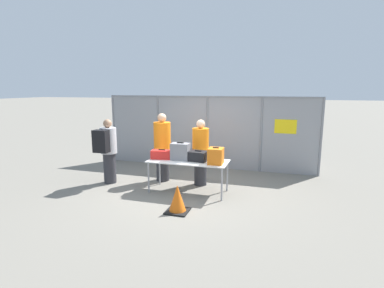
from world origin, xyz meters
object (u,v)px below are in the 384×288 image
suitcase_grey (180,152)px  security_worker_far (162,146)px  suitcase_black (198,156)px  inspection_table (188,163)px  suitcase_orange (216,156)px  traffic_cone (177,199)px  utility_trailer (251,150)px  suitcase_red (162,154)px  traveler_hooded (107,149)px  security_worker_near (200,152)px

suitcase_grey → security_worker_far: (-0.73, 0.65, -0.04)m
suitcase_black → suitcase_grey: bearing=-177.7°
inspection_table → suitcase_grey: (-0.20, 0.02, 0.26)m
inspection_table → suitcase_orange: suitcase_orange is taller
suitcase_grey → traffic_cone: 1.43m
suitcase_grey → utility_trailer: size_ratio=0.10×
inspection_table → utility_trailer: inspection_table is taller
traffic_cone → suitcase_red: bearing=124.6°
suitcase_grey → suitcase_black: (0.43, 0.02, -0.09)m
inspection_table → traveler_hooded: 2.18m
suitcase_black → security_worker_far: size_ratio=0.25×
inspection_table → security_worker_far: security_worker_far is taller
traveler_hooded → security_worker_far: 1.40m
inspection_table → suitcase_black: suitcase_black is taller
suitcase_grey → traffic_cone: (0.35, -1.19, -0.71)m
suitcase_red → utility_trailer: suitcase_red is taller
suitcase_red → traffic_cone: bearing=-55.4°
suitcase_orange → traffic_cone: suitcase_orange is taller
suitcase_orange → traveler_hooded: (-2.85, 0.14, -0.03)m
traveler_hooded → security_worker_far: (1.24, 0.65, 0.01)m
suitcase_orange → utility_trailer: bearing=83.5°
suitcase_black → traveler_hooded: 2.41m
suitcase_black → security_worker_near: size_ratio=0.27×
security_worker_far → suitcase_red: bearing=104.4°
inspection_table → traveler_hooded: traveler_hooded is taller
suitcase_black → traffic_cone: 1.37m
suitcase_grey → suitcase_orange: size_ratio=1.12×
inspection_table → suitcase_orange: size_ratio=4.87×
suitcase_grey → traveler_hooded: 1.97m
inspection_table → utility_trailer: 3.71m
inspection_table → security_worker_far: size_ratio=1.04×
suitcase_orange → utility_trailer: 3.70m
security_worker_near → traffic_cone: size_ratio=3.00×
suitcase_black → security_worker_far: security_worker_far is taller
inspection_table → security_worker_near: (0.13, 0.61, 0.15)m
security_worker_far → inspection_table: bearing=136.9°
security_worker_near → suitcase_red: bearing=55.6°
traveler_hooded → utility_trailer: 4.82m
traveler_hooded → utility_trailer: traveler_hooded is taller
utility_trailer → traveler_hooded: bearing=-133.1°
suitcase_orange → utility_trailer: size_ratio=0.09×
suitcase_grey → suitcase_orange: (0.88, -0.13, -0.02)m
security_worker_near → security_worker_far: 1.06m
suitcase_grey → traveler_hooded: traveler_hooded is taller
inspection_table → traffic_cone: bearing=-82.8°
inspection_table → traveler_hooded: size_ratio=1.12×
suitcase_black → suitcase_orange: bearing=-18.2°
suitcase_red → suitcase_black: bearing=2.1°
inspection_table → suitcase_red: 0.68m
suitcase_grey → suitcase_red: bearing=-178.1°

